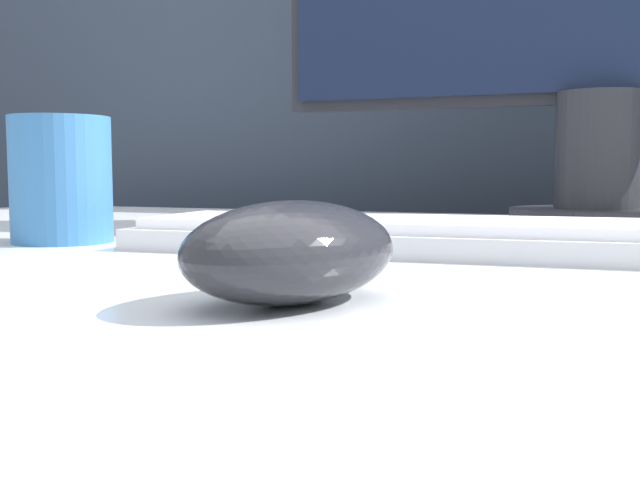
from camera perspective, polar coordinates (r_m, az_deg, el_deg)
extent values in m
cube|color=#333D4C|center=(1.19, 16.58, -2.41)|extent=(5.00, 0.03, 1.27)
ellipsoid|color=#232328|center=(0.33, -2.13, -0.91)|extent=(0.11, 0.13, 0.05)
cube|color=silver|center=(0.56, 6.04, 0.02)|extent=(0.40, 0.16, 0.02)
cube|color=white|center=(0.56, 6.05, 1.25)|extent=(0.38, 0.14, 0.01)
cylinder|color=#28282D|center=(0.83, 20.27, 1.57)|extent=(0.18, 0.18, 0.02)
cylinder|color=#28282D|center=(0.83, 20.43, 6.41)|extent=(0.09, 0.09, 0.12)
cylinder|color=teal|center=(0.65, -19.11, 4.35)|extent=(0.08, 0.08, 0.10)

